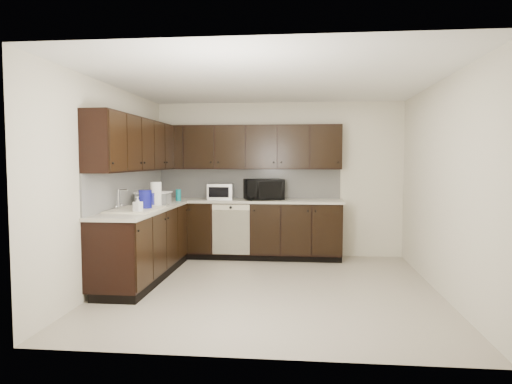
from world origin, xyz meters
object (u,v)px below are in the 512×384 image
microwave (264,189)px  storage_bin (153,198)px  toaster_oven (220,192)px  blue_pitcher (145,200)px  sink (135,215)px

microwave → storage_bin: microwave is taller
toaster_oven → blue_pitcher: blue_pitcher is taller
toaster_oven → microwave: bearing=-4.7°
microwave → toaster_oven: bearing=161.5°
toaster_oven → storage_bin: (-0.79, -0.94, -0.04)m
microwave → toaster_oven: (-0.69, 0.01, -0.04)m
sink → microwave: size_ratio=1.40×
toaster_oven → blue_pitcher: (-0.67, -1.61, 0.00)m
blue_pitcher → toaster_oven: bearing=53.3°
microwave → blue_pitcher: bearing=-148.2°
sink → storage_bin: (-0.02, 0.75, 0.14)m
sink → storage_bin: 0.77m
sink → storage_bin: sink is taller
microwave → blue_pitcher: (-1.36, -1.60, -0.04)m
sink → storage_bin: size_ratio=1.88×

